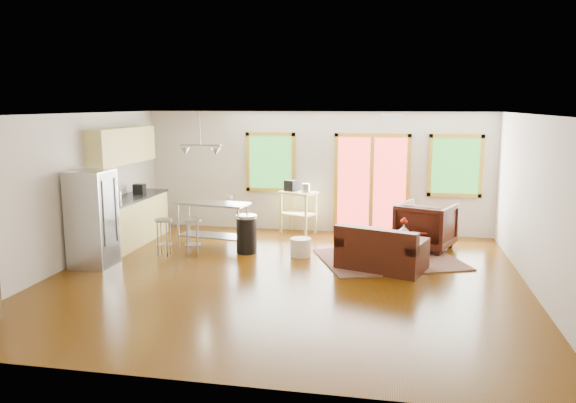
% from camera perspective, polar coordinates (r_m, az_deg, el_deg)
% --- Properties ---
extents(floor, '(7.50, 7.00, 0.02)m').
position_cam_1_polar(floor, '(9.07, -0.36, -7.87)').
color(floor, '#3A1E02').
rests_on(floor, ground).
extents(ceiling, '(7.50, 7.00, 0.02)m').
position_cam_1_polar(ceiling, '(8.64, -0.38, 8.91)').
color(ceiling, silver).
rests_on(ceiling, ground).
extents(back_wall, '(7.50, 0.02, 2.60)m').
position_cam_1_polar(back_wall, '(12.19, 2.87, 3.01)').
color(back_wall, beige).
rests_on(back_wall, ground).
extents(left_wall, '(0.02, 7.00, 2.60)m').
position_cam_1_polar(left_wall, '(10.18, -21.61, 0.96)').
color(left_wall, beige).
rests_on(left_wall, ground).
extents(right_wall, '(0.02, 7.00, 2.60)m').
position_cam_1_polar(right_wall, '(8.84, 24.28, -0.48)').
color(right_wall, beige).
rests_on(right_wall, ground).
extents(front_wall, '(7.50, 0.02, 2.60)m').
position_cam_1_polar(front_wall, '(5.44, -7.67, -5.74)').
color(front_wall, beige).
rests_on(front_wall, ground).
extents(window_left, '(1.10, 0.05, 1.30)m').
position_cam_1_polar(window_left, '(12.29, -1.79, 4.01)').
color(window_left, '#246021').
rests_on(window_left, back_wall).
extents(french_doors, '(1.60, 0.05, 2.10)m').
position_cam_1_polar(french_doors, '(12.05, 8.48, 1.88)').
color(french_doors, red).
rests_on(french_doors, back_wall).
extents(window_right, '(1.10, 0.05, 1.30)m').
position_cam_1_polar(window_right, '(12.06, 16.64, 3.49)').
color(window_right, '#246021').
rests_on(window_right, back_wall).
extents(rug, '(2.89, 2.59, 0.02)m').
position_cam_1_polar(rug, '(10.25, 10.26, -5.81)').
color(rug, '#4A5534').
rests_on(rug, floor).
extents(loveseat, '(1.60, 1.22, 0.75)m').
position_cam_1_polar(loveseat, '(9.58, 9.41, -5.13)').
color(loveseat, black).
rests_on(loveseat, floor).
extents(coffee_table, '(0.99, 0.71, 0.36)m').
position_cam_1_polar(coffee_table, '(10.81, 10.69, -3.36)').
color(coffee_table, '#3A280B').
rests_on(coffee_table, floor).
extents(armchair, '(1.24, 1.21, 1.00)m').
position_cam_1_polar(armchair, '(11.04, 13.85, -2.20)').
color(armchair, black).
rests_on(armchair, floor).
extents(ottoman, '(0.73, 0.73, 0.39)m').
position_cam_1_polar(ottoman, '(10.96, 7.53, -3.73)').
color(ottoman, black).
rests_on(ottoman, floor).
extents(pouf, '(0.41, 0.41, 0.33)m').
position_cam_1_polar(pouf, '(10.31, 1.30, -4.66)').
color(pouf, white).
rests_on(pouf, floor).
extents(vase, '(0.20, 0.20, 0.33)m').
position_cam_1_polar(vase, '(10.39, 11.68, -2.76)').
color(vase, silver).
rests_on(vase, coffee_table).
extents(book, '(0.20, 0.09, 0.28)m').
position_cam_1_polar(book, '(10.56, 12.71, -2.49)').
color(book, maroon).
rests_on(book, coffee_table).
extents(cabinets, '(0.64, 2.24, 2.30)m').
position_cam_1_polar(cabinets, '(11.56, -15.85, 0.40)').
color(cabinets, '#CEBE65').
rests_on(cabinets, floor).
extents(refrigerator, '(0.69, 0.65, 1.66)m').
position_cam_1_polar(refrigerator, '(10.10, -19.24, -1.68)').
color(refrigerator, '#B7BABC').
rests_on(refrigerator, floor).
extents(island, '(1.46, 0.74, 0.89)m').
position_cam_1_polar(island, '(10.94, -7.68, -1.52)').
color(island, '#B7BABC').
rests_on(island, floor).
extents(cup, '(0.13, 0.11, 0.11)m').
position_cam_1_polar(cup, '(10.80, -5.92, 0.49)').
color(cup, silver).
rests_on(cup, island).
extents(bar_stool_a, '(0.34, 0.34, 0.68)m').
position_cam_1_polar(bar_stool_a, '(10.54, -12.52, -2.68)').
color(bar_stool_a, '#B7BABC').
rests_on(bar_stool_a, floor).
extents(bar_stool_b, '(0.40, 0.40, 0.69)m').
position_cam_1_polar(bar_stool_b, '(10.42, -9.70, -2.70)').
color(bar_stool_b, '#B7BABC').
rests_on(bar_stool_b, floor).
extents(trash_can, '(0.50, 0.50, 0.72)m').
position_cam_1_polar(trash_can, '(10.52, -4.23, -3.28)').
color(trash_can, black).
rests_on(trash_can, floor).
extents(kitchen_cart, '(0.88, 0.74, 1.14)m').
position_cam_1_polar(kitchen_cart, '(12.01, 0.96, 0.41)').
color(kitchen_cart, '#CEBE65').
rests_on(kitchen_cart, floor).
extents(ceiling_flush, '(0.35, 0.35, 0.12)m').
position_cam_1_polar(ceiling_flush, '(9.07, 10.45, 8.29)').
color(ceiling_flush, white).
rests_on(ceiling_flush, ceiling).
extents(pendant_light, '(0.80, 0.18, 0.79)m').
position_cam_1_polar(pendant_light, '(10.63, -8.90, 5.13)').
color(pendant_light, gray).
rests_on(pendant_light, ceiling).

